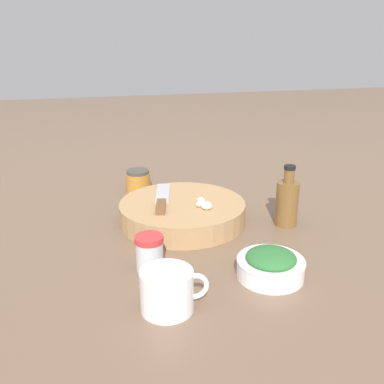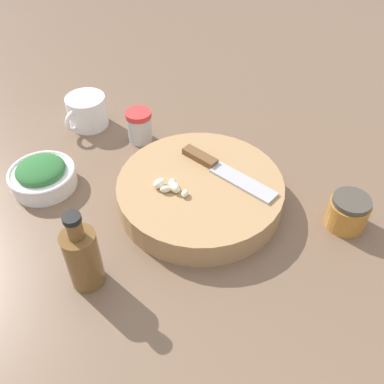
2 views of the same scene
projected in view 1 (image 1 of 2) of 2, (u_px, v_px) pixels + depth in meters
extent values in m
plane|color=brown|center=(210.00, 222.00, 1.07)|extent=(5.00, 5.00, 0.00)
cylinder|color=tan|center=(182.00, 212.00, 1.06)|extent=(0.31, 0.31, 0.05)
cube|color=brown|center=(161.00, 207.00, 1.01)|extent=(0.08, 0.04, 0.01)
cube|color=#B2B2B7|center=(163.00, 193.00, 1.11)|extent=(0.14, 0.07, 0.01)
ellipsoid|color=silver|center=(200.00, 204.00, 1.02)|extent=(0.02, 0.03, 0.02)
ellipsoid|color=#F0ECCA|center=(201.00, 200.00, 1.06)|extent=(0.01, 0.02, 0.01)
ellipsoid|color=#EAE5C5|center=(207.00, 204.00, 1.02)|extent=(0.02, 0.02, 0.01)
ellipsoid|color=#F2E3C5|center=(207.00, 206.00, 1.01)|extent=(0.02, 0.03, 0.02)
ellipsoid|color=silver|center=(202.00, 202.00, 1.03)|extent=(0.03, 0.03, 0.02)
cylinder|color=white|center=(270.00, 269.00, 0.82)|extent=(0.13, 0.13, 0.03)
torus|color=white|center=(271.00, 261.00, 0.81)|extent=(0.13, 0.13, 0.01)
ellipsoid|color=#2D6B33|center=(271.00, 258.00, 0.81)|extent=(0.10, 0.10, 0.03)
cylinder|color=silver|center=(150.00, 256.00, 0.84)|extent=(0.05, 0.05, 0.06)
cylinder|color=red|center=(149.00, 239.00, 0.83)|extent=(0.06, 0.06, 0.01)
cylinder|color=white|center=(167.00, 291.00, 0.71)|extent=(0.09, 0.09, 0.07)
torus|color=white|center=(195.00, 286.00, 0.72)|extent=(0.01, 0.05, 0.05)
cylinder|color=#BC7A2D|center=(138.00, 182.00, 1.28)|extent=(0.07, 0.07, 0.05)
cylinder|color=#474238|center=(138.00, 172.00, 1.27)|extent=(0.07, 0.07, 0.01)
cylinder|color=brown|center=(287.00, 204.00, 1.04)|extent=(0.05, 0.05, 0.11)
cylinder|color=brown|center=(289.00, 176.00, 1.01)|extent=(0.02, 0.02, 0.03)
cylinder|color=black|center=(290.00, 167.00, 1.01)|extent=(0.03, 0.03, 0.01)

